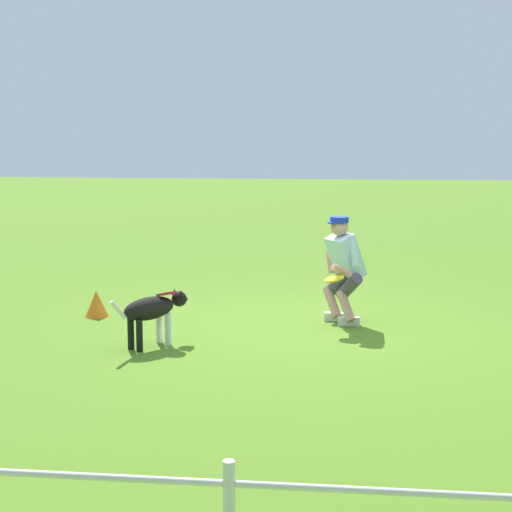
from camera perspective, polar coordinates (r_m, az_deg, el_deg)
ground_plane at (r=9.48m, az=3.14°, el=-5.18°), size 60.00×60.00×0.00m
person at (r=9.68m, az=6.18°, el=-0.72°), size 0.56×0.71×1.29m
dog at (r=8.72m, az=-7.30°, el=-3.82°), size 0.70×0.89×0.59m
frisbee_flying at (r=8.78m, az=-6.34°, el=-2.67°), size 0.28×0.28×0.11m
frisbee_held at (r=9.33m, az=5.55°, el=-1.61°), size 0.32×0.32×0.09m
training_cone at (r=10.26m, az=-11.23°, el=-3.32°), size 0.30×0.30×0.33m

